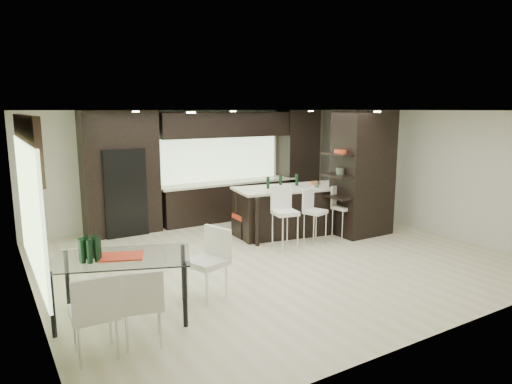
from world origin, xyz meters
TOP-DOWN VIEW (x-y plane):
  - ground at (0.00, 0.00)m, footprint 8.00×8.00m
  - back_wall at (0.00, 3.50)m, footprint 8.00×0.02m
  - left_wall at (-4.00, 0.00)m, footprint 0.02×7.00m
  - right_wall at (4.00, 0.00)m, footprint 0.02×7.00m
  - ceiling at (0.00, 0.00)m, footprint 8.00×7.00m
  - window_left at (-3.96, 0.20)m, footprint 0.04×3.20m
  - window_back at (0.60, 3.46)m, footprint 3.40×0.04m
  - stone_accent at (-3.93, 0.20)m, footprint 0.08×3.00m
  - ceiling_spots at (0.00, 0.25)m, footprint 4.00×3.00m
  - back_cabinetry at (0.50, 3.17)m, footprint 6.80×0.68m
  - refrigerator at (-1.90, 3.12)m, footprint 0.90×0.68m
  - partition_column at (2.60, 0.40)m, footprint 1.20×0.80m
  - kitchen_island at (1.30, 1.23)m, footprint 2.65×1.47m
  - stool_left at (0.53, 0.37)m, footprint 0.51×0.51m
  - stool_mid at (1.30, 0.39)m, footprint 0.50×0.50m
  - stool_right at (2.07, 0.39)m, footprint 0.43×0.43m
  - bench at (0.71, 1.52)m, footprint 1.29×0.55m
  - floor_vase at (1.74, 0.91)m, footprint 0.53×0.53m
  - dining_table at (-3.03, -1.03)m, footprint 1.97×1.53m
  - chair_near at (-3.03, -1.84)m, footprint 0.59×0.59m
  - chair_far at (-3.57, -1.85)m, footprint 0.52×0.52m
  - chair_end at (-1.83, -1.03)m, footprint 0.65×0.65m

SIDE VIEW (x-z plane):
  - ground at x=0.00m, z-range 0.00..0.00m
  - bench at x=0.71m, z-range 0.00..0.49m
  - dining_table at x=-3.03m, z-range 0.00..0.83m
  - chair_near at x=-3.03m, z-range 0.00..0.88m
  - stool_mid at x=1.30m, z-range 0.00..0.89m
  - stool_right at x=2.07m, z-range 0.00..0.89m
  - chair_far at x=-3.57m, z-range 0.00..0.92m
  - chair_end at x=-1.83m, z-range 0.00..0.95m
  - stool_left at x=0.53m, z-range 0.00..1.00m
  - kitchen_island at x=1.30m, z-range 0.00..1.04m
  - floor_vase at x=1.74m, z-range 0.00..1.17m
  - refrigerator at x=-1.90m, z-range 0.00..1.90m
  - back_wall at x=0.00m, z-range 0.00..2.70m
  - left_wall at x=-4.00m, z-range 0.00..2.70m
  - right_wall at x=4.00m, z-range 0.00..2.70m
  - window_left at x=-3.96m, z-range 0.40..2.30m
  - back_cabinetry at x=0.50m, z-range 0.00..2.70m
  - partition_column at x=2.60m, z-range 0.00..2.70m
  - window_back at x=0.60m, z-range 0.95..2.15m
  - stone_accent at x=-3.93m, z-range 1.85..2.65m
  - ceiling_spots at x=0.00m, z-range 2.67..2.69m
  - ceiling at x=0.00m, z-range 2.69..2.71m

